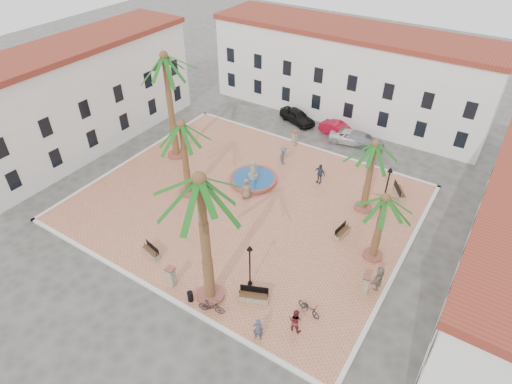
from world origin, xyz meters
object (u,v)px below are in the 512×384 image
at_px(cyclist_b, 295,320).
at_px(pedestrian_north, 283,156).
at_px(palm_e, 384,206).
at_px(lamppost_e, 388,181).
at_px(bench_ne, 399,192).
at_px(lamppost_s, 250,259).
at_px(pedestrian_east, 379,278).
at_px(bicycle_a, 309,308).
at_px(car_white, 353,137).
at_px(litter_bin, 190,296).
at_px(bollard_n, 295,138).
at_px(palm_s, 201,194).
at_px(bench_se, 254,297).
at_px(bollard_se, 171,276).
at_px(palm_ne, 374,152).
at_px(palm_sw, 182,133).
at_px(cyclist_a, 258,329).
at_px(car_red, 339,130).
at_px(palm_nw, 165,67).
at_px(pedestrian_fountain_a, 246,189).
at_px(bicycle_b, 211,307).
at_px(car_black, 297,116).
at_px(fountain, 253,178).
at_px(bollard_e, 366,284).
at_px(car_silver, 362,140).
at_px(bench_s, 151,252).
at_px(pedestrian_fountain_b, 320,174).

distance_m(cyclist_b, pedestrian_north, 18.18).
relative_size(palm_e, lamppost_e, 1.42).
xyz_separation_m(bench_ne, lamppost_s, (-5.25, -15.04, 2.13)).
distance_m(lamppost_e, pedestrian_east, 8.92).
bearing_deg(bicycle_a, car_white, 29.90).
height_order(litter_bin, pedestrian_north, pedestrian_north).
xyz_separation_m(pedestrian_north, pedestrian_east, (12.69, -9.62, 0.02)).
bearing_deg(bollard_n, pedestrian_north, -77.57).
distance_m(palm_s, palm_e, 12.49).
distance_m(bench_se, bollard_se, 5.61).
height_order(palm_ne, lamppost_e, palm_ne).
relative_size(lamppost_s, cyclist_b, 2.06).
xyz_separation_m(palm_sw, lamppost_e, (14.65, 7.03, -3.10)).
relative_size(litter_bin, cyclist_a, 0.43).
distance_m(lamppost_s, bicycle_a, 4.77).
height_order(bollard_se, car_red, bollard_se).
distance_m(lamppost_s, cyclist_a, 4.45).
xyz_separation_m(bench_ne, pedestrian_east, (1.98, -10.74, 0.64)).
relative_size(palm_nw, pedestrian_fountain_a, 5.46).
height_order(bicycle_b, pedestrian_east, pedestrian_east).
bearing_deg(lamppost_e, pedestrian_fountain_a, -154.05).
bearing_deg(car_black, bollard_se, -151.56).
relative_size(fountain, palm_sw, 0.60).
bearing_deg(car_red, cyclist_a, -155.41).
xyz_separation_m(bicycle_a, cyclist_b, (-0.16, -1.55, 0.42)).
height_order(bollard_n, cyclist_a, cyclist_a).
height_order(bollard_se, bicycle_a, bollard_se).
xyz_separation_m(palm_ne, bollard_n, (-9.65, 5.91, -4.60)).
distance_m(bollard_e, car_silver, 19.20).
bearing_deg(bollard_e, cyclist_a, -120.52).
bearing_deg(cyclist_a, palm_nw, -53.71).
relative_size(palm_e, lamppost_s, 1.58).
bearing_deg(bench_se, litter_bin, -169.65).
bearing_deg(litter_bin, pedestrian_north, 99.88).
bearing_deg(pedestrian_fountain_a, bicycle_b, -105.20).
distance_m(cyclist_a, pedestrian_north, 18.96).
distance_m(cyclist_a, car_red, 25.75).
relative_size(bench_s, car_black, 0.38).
bearing_deg(palm_nw, fountain, 2.89).
bearing_deg(litter_bin, palm_e, 50.17).
distance_m(palm_sw, palm_ne, 14.70).
relative_size(palm_s, pedestrian_north, 5.45).
relative_size(fountain, palm_ne, 0.64).
bearing_deg(car_black, bench_se, -138.85).
bearing_deg(bench_ne, bench_se, 130.95).
xyz_separation_m(bicycle_a, pedestrian_fountain_b, (-5.64, 12.96, 0.51)).
distance_m(bicycle_b, pedestrian_fountain_a, 11.91).
relative_size(palm_e, bollard_n, 3.67).
bearing_deg(palm_nw, bench_ne, 15.12).
height_order(lamppost_s, pedestrian_north, lamppost_s).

